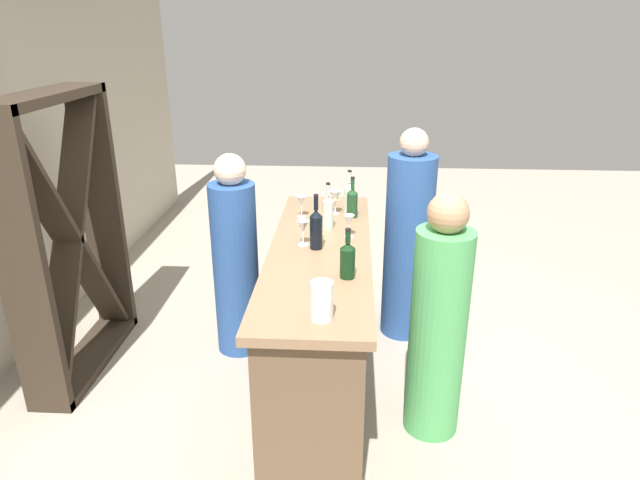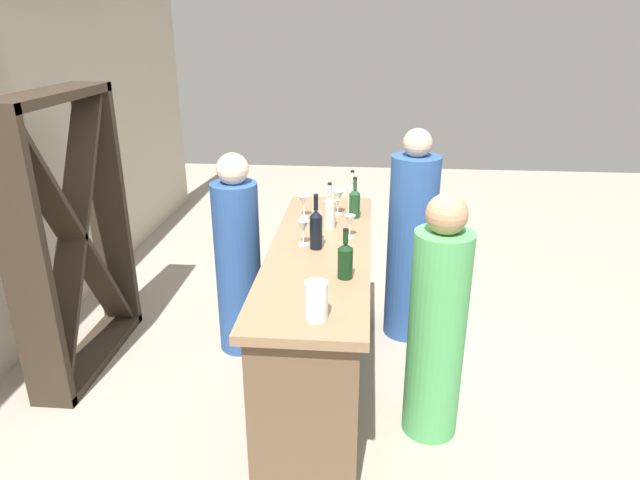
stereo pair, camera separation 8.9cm
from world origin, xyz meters
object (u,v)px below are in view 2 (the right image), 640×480
wine_bottle_second_right_olive_green (355,202)px  person_center_guest (411,244)px  wine_bottle_leftmost_dark_green (345,259)px  wine_glass_far_left (304,201)px  wine_glass_near_right (303,227)px  water_pitcher (316,301)px  person_server_behind (238,262)px  wine_glass_near_left (350,221)px  wine_bottle_second_left_near_black (316,228)px  wine_bottle_rightmost_clear_pale (352,197)px  wine_glass_near_center (338,198)px  wine_rack (73,237)px  person_left_guest (437,328)px  wine_bottle_center_clear_pale (330,211)px

wine_bottle_second_right_olive_green → person_center_guest: size_ratio=0.18×
wine_bottle_leftmost_dark_green → person_center_guest: bearing=-20.4°
wine_bottle_second_right_olive_green → wine_glass_far_left: 0.35m
wine_glass_near_right → water_pitcher: 0.90m
wine_bottle_leftmost_dark_green → person_server_behind: person_server_behind is taller
wine_bottle_second_right_olive_green → wine_glass_near_right: bearing=151.5°
wine_glass_near_left → wine_glass_near_right: bearing=119.7°
wine_bottle_second_left_near_black → wine_glass_far_left: 0.58m
wine_bottle_second_right_olive_green → wine_bottle_rightmost_clear_pale: bearing=13.3°
person_server_behind → wine_bottle_second_right_olive_green: bearing=-4.2°
wine_glass_near_center → person_server_behind: (-0.18, 0.69, -0.43)m
wine_bottle_second_right_olive_green → wine_glass_near_right: size_ratio=1.83×
wine_bottle_leftmost_dark_green → wine_glass_near_right: size_ratio=1.77×
wine_rack → wine_bottle_second_left_near_black: (-0.21, -1.63, 0.19)m
water_pitcher → person_left_guest: size_ratio=0.13×
water_pitcher → person_left_guest: person_left_guest is taller
water_pitcher → wine_glass_far_left: bearing=8.8°
wine_rack → wine_bottle_second_right_olive_green: bearing=-78.4°
wine_bottle_center_clear_pale → person_center_guest: person_center_guest is taller
water_pitcher → person_center_guest: bearing=-18.6°
wine_glass_near_left → person_center_guest: size_ratio=0.09×
wine_glass_near_left → person_center_guest: bearing=-37.0°
wine_bottle_rightmost_clear_pale → person_server_behind: bearing=104.7°
person_server_behind → wine_glass_far_left: bearing=-0.4°
wine_rack → wine_bottle_center_clear_pale: size_ratio=6.11×
wine_bottle_center_clear_pale → person_center_guest: (0.42, -0.57, -0.38)m
wine_bottle_leftmost_dark_green → person_left_guest: person_left_guest is taller
wine_bottle_leftmost_dark_green → wine_glass_far_left: (0.96, 0.33, 0.01)m
wine_glass_near_center → person_center_guest: 0.67m
wine_bottle_rightmost_clear_pale → wine_rack: bearing=104.5°
wine_bottle_second_right_olive_green → wine_rack: bearing=101.6°
person_server_behind → wine_bottle_center_clear_pale: bearing=-22.0°
wine_glass_near_left → wine_bottle_leftmost_dark_green: bearing=179.9°
wine_bottle_rightmost_clear_pale → wine_glass_near_center: (-0.02, 0.10, -0.00)m
water_pitcher → person_center_guest: size_ratio=0.12×
wine_bottle_second_right_olive_green → person_center_guest: bearing=-64.7°
wine_bottle_second_left_near_black → wine_glass_near_center: 0.66m
wine_glass_far_left → wine_glass_near_right: bearing=-173.8°
wine_bottle_second_right_olive_green → wine_glass_far_left: bearing=93.0°
wine_bottle_second_left_near_black → wine_glass_near_center: bearing=-8.0°
wine_glass_near_center → water_pitcher: water_pitcher is taller
wine_glass_far_left → water_pitcher: water_pitcher is taller
wine_bottle_leftmost_dark_green → person_server_behind: size_ratio=0.19×
wine_bottle_center_clear_pale → wine_glass_far_left: bearing=42.7°
wine_rack → wine_glass_far_left: size_ratio=12.46×
wine_rack → wine_bottle_second_left_near_black: 1.65m
wine_glass_near_left → wine_bottle_rightmost_clear_pale: bearing=0.5°
wine_bottle_rightmost_clear_pale → person_server_behind: person_server_behind is taller
person_left_guest → person_center_guest: (1.10, 0.07, 0.05)m
wine_bottle_center_clear_pale → wine_glass_near_center: bearing=-7.1°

